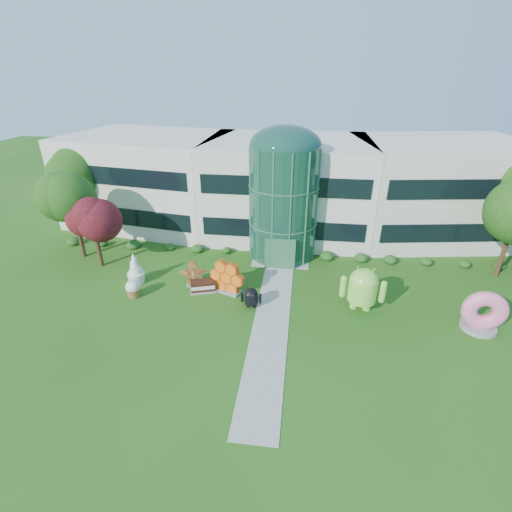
% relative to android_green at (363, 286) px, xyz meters
% --- Properties ---
extents(ground, '(140.00, 140.00, 0.00)m').
position_rel_android_green_xyz_m(ground, '(-6.20, -3.77, -1.86)').
color(ground, '#215114').
rests_on(ground, ground).
extents(building, '(46.00, 15.00, 9.30)m').
position_rel_android_green_xyz_m(building, '(-6.20, 14.23, 2.79)').
color(building, beige).
rests_on(building, ground).
extents(atrium, '(6.00, 6.00, 9.80)m').
position_rel_android_green_xyz_m(atrium, '(-6.20, 8.23, 3.04)').
color(atrium, '#194738').
rests_on(atrium, ground).
extents(walkway, '(2.40, 20.00, 0.04)m').
position_rel_android_green_xyz_m(walkway, '(-6.20, -1.77, -1.84)').
color(walkway, '#9E9E93').
rests_on(walkway, ground).
extents(tree_red, '(4.00, 4.00, 6.00)m').
position_rel_android_green_xyz_m(tree_red, '(-21.70, 3.73, 1.14)').
color(tree_red, '#3F0C14').
rests_on(tree_red, ground).
extents(trees_backdrop, '(52.00, 8.00, 8.40)m').
position_rel_android_green_xyz_m(trees_backdrop, '(-6.20, 9.23, 2.34)').
color(trees_backdrop, '#174812').
rests_on(trees_backdrop, ground).
extents(android_green, '(3.55, 2.62, 3.72)m').
position_rel_android_green_xyz_m(android_green, '(0.00, 0.00, 0.00)').
color(android_green, '#88D945').
rests_on(android_green, ground).
extents(android_black, '(1.60, 1.09, 1.79)m').
position_rel_android_green_xyz_m(android_black, '(-7.81, -0.83, -0.96)').
color(android_black, black).
rests_on(android_black, ground).
extents(donut, '(2.98, 1.72, 2.94)m').
position_rel_android_green_xyz_m(donut, '(7.52, -1.36, -0.39)').
color(donut, pink).
rests_on(donut, ground).
extents(gingerbread, '(2.42, 1.42, 2.10)m').
position_rel_android_green_xyz_m(gingerbread, '(-12.78, 1.61, -0.81)').
color(gingerbread, maroon).
rests_on(gingerbread, ground).
extents(ice_cream_sandwich, '(2.23, 1.57, 0.90)m').
position_rel_android_green_xyz_m(ice_cream_sandwich, '(-11.80, 0.79, -1.41)').
color(ice_cream_sandwich, black).
rests_on(ice_cream_sandwich, ground).
extents(honeycomb, '(3.22, 2.08, 2.38)m').
position_rel_android_green_xyz_m(honeycomb, '(-9.90, 0.96, -0.67)').
color(honeycomb, orange).
rests_on(honeycomb, ground).
extents(froyo, '(1.55, 1.55, 2.55)m').
position_rel_android_green_xyz_m(froyo, '(-17.45, 1.42, -0.59)').
color(froyo, white).
rests_on(froyo, ground).
extents(cupcake, '(1.31, 1.31, 1.38)m').
position_rel_android_green_xyz_m(cupcake, '(-16.82, -0.59, -1.17)').
color(cupcake, white).
rests_on(cupcake, ground).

